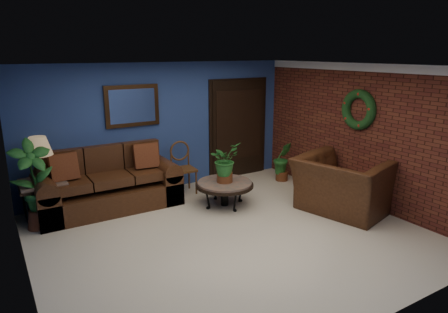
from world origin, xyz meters
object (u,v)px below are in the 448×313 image
end_table (43,190)px  table_lamp (39,154)px  side_chair (182,164)px  armchair (343,185)px  coffee_table (225,185)px  sofa (108,188)px

end_table → table_lamp: (-0.00, 0.00, 0.61)m
side_chair → armchair: bearing=-46.5°
coffee_table → table_lamp: 3.11m
sofa → table_lamp: bearing=-177.7°
table_lamp → coffee_table: bearing=-19.0°
side_chair → armchair: (1.93, -2.34, -0.09)m
sofa → side_chair: size_ratio=2.40×
coffee_table → side_chair: bearing=107.4°
sofa → coffee_table: 2.08m
sofa → table_lamp: size_ratio=3.42×
table_lamp → side_chair: size_ratio=0.70×
table_lamp → armchair: table_lamp is taller
coffee_table → end_table: size_ratio=1.41×
coffee_table → side_chair: side_chair is taller
side_chair → armchair: side_chair is taller
table_lamp → side_chair: bearing=1.7°
table_lamp → armchair: (4.45, -2.27, -0.65)m
end_table → table_lamp: table_lamp is taller
side_chair → end_table: bearing=-174.3°
table_lamp → sofa: bearing=2.3°
sofa → side_chair: sofa is taller
table_lamp → armchair: size_ratio=0.48×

